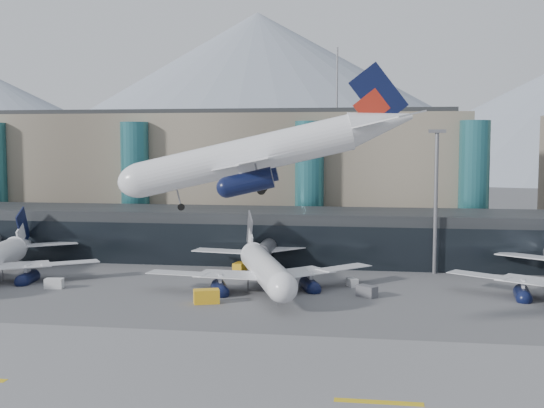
{
  "coord_description": "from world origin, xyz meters",
  "views": [
    {
      "loc": [
        19.5,
        -74.96,
        23.18
      ],
      "look_at": [
        3.12,
        32.0,
        13.52
      ],
      "focal_mm": 45.0,
      "sensor_mm": 36.0,
      "label": 1
    }
  ],
  "objects_px": {
    "veh_g": "(352,282)",
    "veh_h": "(206,296)",
    "hero_jet": "(275,143)",
    "veh_c": "(367,291)",
    "lightmast_mid": "(436,193)",
    "veh_b": "(240,267)",
    "jet_parked_mid": "(262,258)",
    "veh_a": "(54,283)"
  },
  "relations": [
    {
      "from": "hero_jet",
      "to": "jet_parked_mid",
      "type": "relative_size",
      "value": 0.82
    },
    {
      "from": "veh_b",
      "to": "veh_g",
      "type": "distance_m",
      "value": 22.62
    },
    {
      "from": "veh_b",
      "to": "veh_c",
      "type": "relative_size",
      "value": 0.95
    },
    {
      "from": "jet_parked_mid",
      "to": "veh_h",
      "type": "distance_m",
      "value": 14.58
    },
    {
      "from": "lightmast_mid",
      "to": "jet_parked_mid",
      "type": "relative_size",
      "value": 0.66
    },
    {
      "from": "veh_h",
      "to": "lightmast_mid",
      "type": "bearing_deg",
      "value": 19.95
    },
    {
      "from": "lightmast_mid",
      "to": "veh_a",
      "type": "bearing_deg",
      "value": -160.26
    },
    {
      "from": "veh_c",
      "to": "hero_jet",
      "type": "bearing_deg",
      "value": -66.61
    },
    {
      "from": "jet_parked_mid",
      "to": "veh_b",
      "type": "height_order",
      "value": "jet_parked_mid"
    },
    {
      "from": "veh_g",
      "to": "jet_parked_mid",
      "type": "bearing_deg",
      "value": -107.47
    },
    {
      "from": "hero_jet",
      "to": "veh_h",
      "type": "distance_m",
      "value": 37.11
    },
    {
      "from": "jet_parked_mid",
      "to": "veh_b",
      "type": "bearing_deg",
      "value": 7.93
    },
    {
      "from": "veh_a",
      "to": "hero_jet",
      "type": "bearing_deg",
      "value": -47.12
    },
    {
      "from": "veh_b",
      "to": "veh_g",
      "type": "relative_size",
      "value": 1.29
    },
    {
      "from": "hero_jet",
      "to": "jet_parked_mid",
      "type": "distance_m",
      "value": 43.9
    },
    {
      "from": "veh_b",
      "to": "veh_c",
      "type": "height_order",
      "value": "veh_c"
    },
    {
      "from": "lightmast_mid",
      "to": "veh_g",
      "type": "distance_m",
      "value": 23.75
    },
    {
      "from": "veh_c",
      "to": "veh_g",
      "type": "xyz_separation_m",
      "value": [
        -2.49,
        7.25,
        -0.19
      ]
    },
    {
      "from": "veh_a",
      "to": "veh_b",
      "type": "xyz_separation_m",
      "value": [
        26.67,
        18.33,
        0.05
      ]
    },
    {
      "from": "jet_parked_mid",
      "to": "veh_c",
      "type": "relative_size",
      "value": 12.62
    },
    {
      "from": "veh_h",
      "to": "jet_parked_mid",
      "type": "bearing_deg",
      "value": 45.55
    },
    {
      "from": "lightmast_mid",
      "to": "veh_b",
      "type": "xyz_separation_m",
      "value": [
        -34.63,
        -3.67,
        -13.58
      ]
    },
    {
      "from": "veh_g",
      "to": "veh_h",
      "type": "distance_m",
      "value": 25.44
    },
    {
      "from": "lightmast_mid",
      "to": "veh_a",
      "type": "xyz_separation_m",
      "value": [
        -61.3,
        -22.0,
        -13.62
      ]
    },
    {
      "from": "veh_b",
      "to": "veh_g",
      "type": "height_order",
      "value": "veh_b"
    },
    {
      "from": "veh_g",
      "to": "veh_h",
      "type": "bearing_deg",
      "value": -80.16
    },
    {
      "from": "veh_b",
      "to": "veh_h",
      "type": "bearing_deg",
      "value": -167.99
    },
    {
      "from": "veh_g",
      "to": "hero_jet",
      "type": "bearing_deg",
      "value": -35.49
    },
    {
      "from": "veh_g",
      "to": "veh_c",
      "type": "bearing_deg",
      "value": -7.48
    },
    {
      "from": "jet_parked_mid",
      "to": "veh_a",
      "type": "bearing_deg",
      "value": 82.32
    },
    {
      "from": "veh_g",
      "to": "veh_a",
      "type": "bearing_deg",
      "value": -105.89
    },
    {
      "from": "hero_jet",
      "to": "veh_h",
      "type": "relative_size",
      "value": 8.68
    },
    {
      "from": "jet_parked_mid",
      "to": "veh_b",
      "type": "relative_size",
      "value": 13.3
    },
    {
      "from": "hero_jet",
      "to": "veh_b",
      "type": "xyz_separation_m",
      "value": [
        -13.92,
        50.85,
        -22.41
      ]
    },
    {
      "from": "veh_c",
      "to": "veh_h",
      "type": "distance_m",
      "value": 24.28
    },
    {
      "from": "veh_c",
      "to": "jet_parked_mid",
      "type": "bearing_deg",
      "value": -157.97
    },
    {
      "from": "lightmast_mid",
      "to": "veh_c",
      "type": "bearing_deg",
      "value": -119.62
    },
    {
      "from": "veh_g",
      "to": "veh_b",
      "type": "bearing_deg",
      "value": -141.42
    },
    {
      "from": "lightmast_mid",
      "to": "veh_b",
      "type": "bearing_deg",
      "value": -173.95
    },
    {
      "from": "veh_b",
      "to": "veh_a",
      "type": "bearing_deg",
      "value": 136.52
    },
    {
      "from": "jet_parked_mid",
      "to": "veh_c",
      "type": "height_order",
      "value": "jet_parked_mid"
    },
    {
      "from": "veh_a",
      "to": "jet_parked_mid",
      "type": "bearing_deg",
      "value": 2.81
    }
  ]
}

